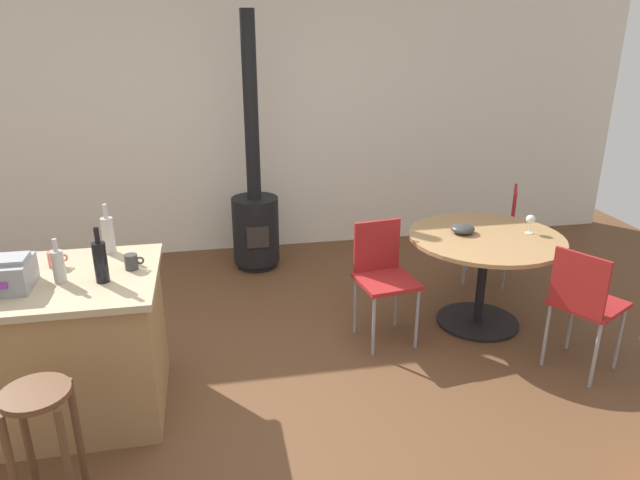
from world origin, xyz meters
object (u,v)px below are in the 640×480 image
(wood_stove, at_px, (255,211))
(serving_bowl, at_px, (463,229))
(folding_chair_left, at_px, (584,300))
(wooden_stool, at_px, (42,428))
(bottle_0, at_px, (58,266))
(bottle_2, at_px, (100,261))
(dining_table, at_px, (484,256))
(cup_1, at_px, (55,259))
(cup_0, at_px, (132,262))
(bottle_1, at_px, (108,234))
(kitchen_island, at_px, (50,348))
(folding_chair_near, at_px, (497,226))
(wine_glass, at_px, (531,220))
(folding_chair_far, at_px, (383,272))

(wood_stove, xyz_separation_m, serving_bowl, (1.45, -1.40, 0.21))
(folding_chair_left, distance_m, serving_bowl, 1.00)
(wooden_stool, xyz_separation_m, bottle_0, (-0.01, 0.74, 0.50))
(bottle_2, bearing_deg, bottle_0, 170.77)
(bottle_2, relative_size, serving_bowl, 1.76)
(dining_table, bearing_deg, folding_chair_left, -65.65)
(wood_stove, distance_m, cup_1, 2.32)
(wood_stove, relative_size, cup_0, 21.02)
(bottle_1, bearing_deg, serving_bowl, 7.14)
(dining_table, distance_m, bottle_1, 2.68)
(bottle_0, bearing_deg, wood_stove, 59.62)
(cup_1, bearing_deg, kitchen_island, -110.55)
(serving_bowl, bearing_deg, folding_chair_near, 45.22)
(kitchen_island, bearing_deg, wine_glass, 9.46)
(dining_table, distance_m, cup_1, 2.97)
(kitchen_island, distance_m, folding_chair_left, 3.33)
(dining_table, distance_m, folding_chair_near, 0.88)
(folding_chair_left, distance_m, bottle_2, 3.00)
(wooden_stool, bearing_deg, bottle_2, 72.82)
(cup_0, bearing_deg, folding_chair_left, -4.80)
(wooden_stool, xyz_separation_m, cup_1, (-0.09, 0.98, 0.45))
(wine_glass, height_order, serving_bowl, wine_glass)
(serving_bowl, bearing_deg, folding_chair_left, -59.62)
(cup_0, distance_m, serving_bowl, 2.41)
(wooden_stool, xyz_separation_m, folding_chair_left, (3.17, 0.62, 0.05))
(wooden_stool, bearing_deg, folding_chair_near, 32.31)
(bottle_2, bearing_deg, folding_chair_left, -1.65)
(kitchen_island, xyz_separation_m, dining_table, (2.98, 0.56, 0.12))
(dining_table, bearing_deg, bottle_0, -167.51)
(wooden_stool, relative_size, dining_table, 0.59)
(bottle_0, bearing_deg, folding_chair_far, 16.12)
(folding_chair_near, distance_m, cup_0, 3.24)
(wooden_stool, height_order, bottle_2, bottle_2)
(folding_chair_left, bearing_deg, bottle_1, 169.92)
(wooden_stool, distance_m, serving_bowl, 3.06)
(cup_0, distance_m, cup_1, 0.46)
(folding_chair_near, relative_size, cup_1, 7.81)
(bottle_1, height_order, cup_1, bottle_1)
(dining_table, height_order, serving_bowl, serving_bowl)
(folding_chair_far, bearing_deg, serving_bowl, 11.25)
(wood_stove, distance_m, bottle_1, 2.04)
(kitchen_island, relative_size, cup_0, 11.65)
(wood_stove, bearing_deg, bottle_0, -120.38)
(folding_chair_left, xyz_separation_m, cup_1, (-3.26, 0.36, 0.40))
(wooden_stool, distance_m, wine_glass, 3.47)
(bottle_0, bearing_deg, wooden_stool, -89.20)
(wooden_stool, bearing_deg, serving_bowl, 28.51)
(kitchen_island, bearing_deg, folding_chair_far, 13.47)
(cup_1, bearing_deg, folding_chair_left, -6.30)
(bottle_2, bearing_deg, folding_chair_near, 24.25)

